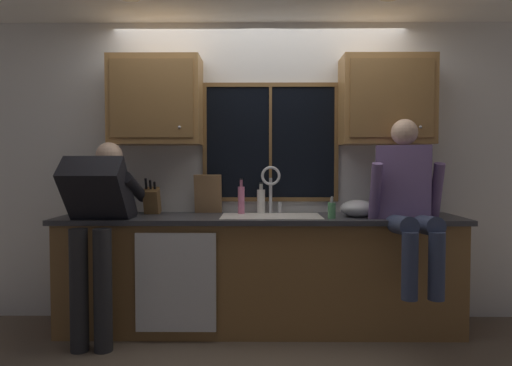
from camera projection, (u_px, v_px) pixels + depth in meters
The scene contains 22 objects.
back_wall at pixel (260, 171), 4.05m from camera, with size 5.55×0.12×2.55m, color silver.
window_glass at pixel (271, 142), 3.97m from camera, with size 1.10×0.02×0.95m, color black.
window_frame_top at pixel (271, 85), 3.94m from camera, with size 1.17×0.02×0.04m, color brown.
window_frame_bottom at pixel (271, 199), 3.98m from camera, with size 1.17×0.02×0.04m, color brown.
window_frame_left at pixel (205, 142), 3.96m from camera, with size 0.04×0.02×0.95m, color brown.
window_frame_right at pixel (337, 142), 3.95m from camera, with size 0.04×0.02×0.95m, color brown.
window_mullion_center at pixel (271, 142), 3.95m from camera, with size 0.02×0.02×0.95m, color brown.
lower_cabinet_run at pixel (260, 275), 3.73m from camera, with size 3.15×0.58×0.88m, color olive.
countertop at pixel (260, 219), 3.69m from camera, with size 3.21×0.62×0.04m, color #38383D.
dishwasher_front at pixel (176, 282), 3.42m from camera, with size 0.60×0.02×0.74m, color white.
upper_cabinet_left at pixel (156, 101), 3.80m from camera, with size 0.74×0.36×0.72m.
upper_cabinet_right at pixel (387, 101), 3.78m from camera, with size 0.74×0.36×0.72m.
sink at pixel (272, 228), 3.70m from camera, with size 0.80×0.46×0.21m.
faucet at pixel (272, 184), 3.87m from camera, with size 0.18×0.09×0.40m.
person_standing at pixel (99, 217), 3.42m from camera, with size 0.53×0.71×1.51m.
person_sitting_on_counter at pixel (408, 196), 3.41m from camera, with size 0.54×0.66×1.26m.
knife_block at pixel (152, 201), 3.84m from camera, with size 0.12×0.18×0.32m.
cutting_board at pixel (208, 194), 3.91m from camera, with size 0.23×0.02×0.33m, color #997047.
mixing_bowl at pixel (359, 209), 3.65m from camera, with size 0.28×0.28×0.14m, color #B7B7BC.
soap_dispenser at pixel (332, 210), 3.52m from camera, with size 0.06×0.07×0.17m.
bottle_green_glass at pixel (262, 201), 3.90m from camera, with size 0.07×0.07×0.26m.
bottle_tall_clear at pixel (242, 199), 3.86m from camera, with size 0.06×0.06×0.30m.
Camera 1 is at (-0.00, -3.99, 1.34)m, focal length 32.28 mm.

